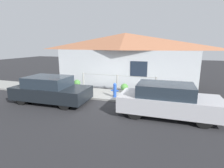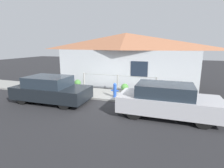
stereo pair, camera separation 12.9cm
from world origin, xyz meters
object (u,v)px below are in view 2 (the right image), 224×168
object	(u,v)px
car_right	(167,100)
potted_plant_by_fence	(78,83)
fire_hydrant	(115,90)
car_left	(51,89)
potted_plant_near_hydrant	(125,88)

from	to	relation	value
car_right	potted_plant_by_fence	size ratio (longest dim) A/B	7.32
car_right	fire_hydrant	world-z (taller)	car_right
car_right	fire_hydrant	distance (m)	3.26
fire_hydrant	potted_plant_by_fence	bearing A→B (deg)	157.95
fire_hydrant	car_left	bearing A→B (deg)	-152.14
car_right	fire_hydrant	xyz separation A→B (m)	(-2.83, 1.60, -0.17)
car_left	fire_hydrant	world-z (taller)	car_left
car_left	potted_plant_by_fence	bearing A→B (deg)	89.48
car_left	car_right	world-z (taller)	car_right
potted_plant_by_fence	fire_hydrant	bearing A→B (deg)	-22.05
potted_plant_by_fence	car_left	bearing A→B (deg)	-88.81
car_left	potted_plant_near_hydrant	size ratio (longest dim) A/B	7.06
car_left	potted_plant_near_hydrant	bearing A→B (deg)	37.12
car_left	fire_hydrant	size ratio (longest dim) A/B	4.96
potted_plant_by_fence	potted_plant_near_hydrant	bearing A→B (deg)	-3.20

